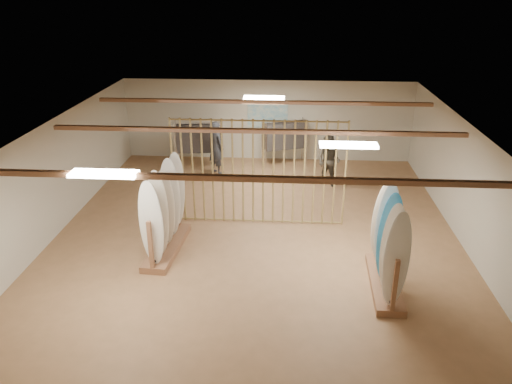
# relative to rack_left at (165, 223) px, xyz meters

# --- Properties ---
(floor) EXTENTS (12.00, 12.00, 0.00)m
(floor) POSITION_rel_rack_left_xyz_m (2.05, 0.84, -0.72)
(floor) COLOR #A1744E
(floor) RESTS_ON ground
(ceiling) EXTENTS (12.00, 12.00, 0.00)m
(ceiling) POSITION_rel_rack_left_xyz_m (2.05, 0.84, 2.08)
(ceiling) COLOR #9A9992
(ceiling) RESTS_ON ground
(wall_back) EXTENTS (12.00, 0.00, 12.00)m
(wall_back) POSITION_rel_rack_left_xyz_m (2.05, 6.84, 0.68)
(wall_back) COLOR beige
(wall_back) RESTS_ON ground
(wall_front) EXTENTS (12.00, 0.00, 12.00)m
(wall_front) POSITION_rel_rack_left_xyz_m (2.05, -5.16, 0.68)
(wall_front) COLOR beige
(wall_front) RESTS_ON ground
(wall_left) EXTENTS (0.00, 12.00, 12.00)m
(wall_left) POSITION_rel_rack_left_xyz_m (-2.95, 0.84, 0.68)
(wall_left) COLOR beige
(wall_left) RESTS_ON ground
(wall_right) EXTENTS (0.00, 12.00, 12.00)m
(wall_right) POSITION_rel_rack_left_xyz_m (7.05, 0.84, 0.68)
(wall_right) COLOR beige
(wall_right) RESTS_ON ground
(ceiling_slats) EXTENTS (9.50, 6.12, 0.10)m
(ceiling_slats) POSITION_rel_rack_left_xyz_m (2.05, 0.84, 2.00)
(ceiling_slats) COLOR #936243
(ceiling_slats) RESTS_ON ground
(light_panels) EXTENTS (1.20, 0.35, 0.06)m
(light_panels) POSITION_rel_rack_left_xyz_m (2.05, 0.84, 2.02)
(light_panels) COLOR white
(light_panels) RESTS_ON ground
(bamboo_partition) EXTENTS (4.45, 0.05, 2.78)m
(bamboo_partition) POSITION_rel_rack_left_xyz_m (2.05, 1.64, 0.68)
(bamboo_partition) COLOR #A2894F
(bamboo_partition) RESTS_ON ground
(poster) EXTENTS (1.40, 0.03, 0.90)m
(poster) POSITION_rel_rack_left_xyz_m (2.05, 6.82, 0.88)
(poster) COLOR teal
(poster) RESTS_ON ground
(rack_left) EXTENTS (0.73, 2.26, 2.12)m
(rack_left) POSITION_rel_rack_left_xyz_m (0.00, 0.00, 0.00)
(rack_left) COLOR #936243
(rack_left) RESTS_ON floor
(rack_right) EXTENTS (0.65, 2.19, 2.06)m
(rack_right) POSITION_rel_rack_left_xyz_m (4.88, -1.21, -0.02)
(rack_right) COLOR #936243
(rack_right) RESTS_ON floor
(clothing_rack_a) EXTENTS (1.51, 0.55, 1.63)m
(clothing_rack_a) POSITION_rel_rack_left_xyz_m (-0.21, 5.65, 0.34)
(clothing_rack_a) COLOR silver
(clothing_rack_a) RESTS_ON floor
(clothing_rack_b) EXTENTS (1.41, 0.84, 1.58)m
(clothing_rack_b) POSITION_rel_rack_left_xyz_m (2.67, 6.24, 0.31)
(clothing_rack_b) COLOR silver
(clothing_rack_b) RESTS_ON floor
(shopper_a) EXTENTS (0.88, 0.85, 2.01)m
(shopper_a) POSITION_rel_rack_left_xyz_m (0.45, 5.21, 0.28)
(shopper_a) COLOR #292B31
(shopper_a) RESTS_ON floor
(shopper_b) EXTENTS (1.10, 1.04, 1.81)m
(shopper_b) POSITION_rel_rack_left_xyz_m (4.06, 4.37, 0.19)
(shopper_b) COLOR #3B362E
(shopper_b) RESTS_ON floor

